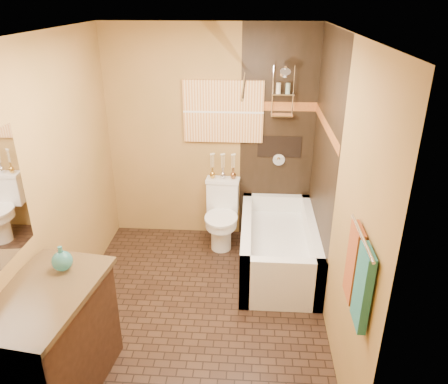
# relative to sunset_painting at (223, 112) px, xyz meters

# --- Properties ---
(floor) EXTENTS (3.00, 3.00, 0.00)m
(floor) POSITION_rel_sunset_painting_xyz_m (-0.15, -1.48, -1.55)
(floor) COLOR black
(floor) RESTS_ON ground
(wall_left) EXTENTS (0.02, 3.00, 2.50)m
(wall_left) POSITION_rel_sunset_painting_xyz_m (-1.35, -1.48, -0.30)
(wall_left) COLOR #A87841
(wall_left) RESTS_ON floor
(wall_right) EXTENTS (0.02, 3.00, 2.50)m
(wall_right) POSITION_rel_sunset_painting_xyz_m (1.05, -1.48, -0.30)
(wall_right) COLOR #A87841
(wall_right) RESTS_ON floor
(wall_back) EXTENTS (2.40, 0.02, 2.50)m
(wall_back) POSITION_rel_sunset_painting_xyz_m (-0.15, 0.02, -0.30)
(wall_back) COLOR #A87841
(wall_back) RESTS_ON floor
(wall_front) EXTENTS (2.40, 0.02, 2.50)m
(wall_front) POSITION_rel_sunset_painting_xyz_m (-0.15, -2.98, -0.30)
(wall_front) COLOR #A87841
(wall_front) RESTS_ON floor
(ceiling) EXTENTS (3.00, 3.00, 0.00)m
(ceiling) POSITION_rel_sunset_painting_xyz_m (-0.15, -1.48, 0.95)
(ceiling) COLOR silver
(ceiling) RESTS_ON wall_back
(alcove_tile_back) EXTENTS (0.85, 0.01, 2.50)m
(alcove_tile_back) POSITION_rel_sunset_painting_xyz_m (0.62, 0.01, -0.30)
(alcove_tile_back) COLOR black
(alcove_tile_back) RESTS_ON wall_back
(alcove_tile_right) EXTENTS (0.01, 1.50, 2.50)m
(alcove_tile_right) POSITION_rel_sunset_painting_xyz_m (1.03, -0.73, -0.30)
(alcove_tile_right) COLOR black
(alcove_tile_right) RESTS_ON wall_right
(mosaic_band_back) EXTENTS (0.85, 0.01, 0.10)m
(mosaic_band_back) POSITION_rel_sunset_painting_xyz_m (0.62, 0.00, 0.07)
(mosaic_band_back) COLOR #97421B
(mosaic_band_back) RESTS_ON alcove_tile_back
(mosaic_band_right) EXTENTS (0.01, 1.50, 0.10)m
(mosaic_band_right) POSITION_rel_sunset_painting_xyz_m (1.02, -0.73, 0.07)
(mosaic_band_right) COLOR #97421B
(mosaic_band_right) RESTS_ON alcove_tile_right
(alcove_niche) EXTENTS (0.50, 0.01, 0.25)m
(alcove_niche) POSITION_rel_sunset_painting_xyz_m (0.65, 0.01, -0.40)
(alcove_niche) COLOR black
(alcove_niche) RESTS_ON alcove_tile_back
(shower_fixtures) EXTENTS (0.24, 0.33, 1.16)m
(shower_fixtures) POSITION_rel_sunset_painting_xyz_m (0.65, -0.10, 0.12)
(shower_fixtures) COLOR silver
(shower_fixtures) RESTS_ON floor
(curtain_rod) EXTENTS (0.03, 1.55, 0.03)m
(curtain_rod) POSITION_rel_sunset_painting_xyz_m (0.25, -0.73, 0.47)
(curtain_rod) COLOR silver
(curtain_rod) RESTS_ON wall_back
(towel_bar) EXTENTS (0.02, 0.55, 0.02)m
(towel_bar) POSITION_rel_sunset_painting_xyz_m (1.00, -2.53, -0.10)
(towel_bar) COLOR silver
(towel_bar) RESTS_ON wall_right
(towel_teal) EXTENTS (0.05, 0.22, 0.52)m
(towel_teal) POSITION_rel_sunset_painting_xyz_m (1.01, -2.66, -0.37)
(towel_teal) COLOR #206A60
(towel_teal) RESTS_ON towel_bar
(towel_rust) EXTENTS (0.05, 0.22, 0.52)m
(towel_rust) POSITION_rel_sunset_painting_xyz_m (1.01, -2.40, -0.37)
(towel_rust) COLOR #973D1B
(towel_rust) RESTS_ON towel_bar
(sunset_painting) EXTENTS (0.90, 0.04, 0.70)m
(sunset_painting) POSITION_rel_sunset_painting_xyz_m (0.00, 0.00, 0.00)
(sunset_painting) COLOR #C8702F
(sunset_painting) RESTS_ON wall_back
(bathtub) EXTENTS (0.80, 1.50, 0.55)m
(bathtub) POSITION_rel_sunset_painting_xyz_m (0.65, -0.73, -1.33)
(bathtub) COLOR white
(bathtub) RESTS_ON floor
(toilet) EXTENTS (0.40, 0.59, 0.77)m
(toilet) POSITION_rel_sunset_painting_xyz_m (-0.00, -0.26, -1.16)
(toilet) COLOR white
(toilet) RESTS_ON floor
(vanity) EXTENTS (0.76, 1.10, 0.90)m
(vanity) POSITION_rel_sunset_painting_xyz_m (-1.08, -2.48, -1.10)
(vanity) COLOR black
(vanity) RESTS_ON floor
(teal_bottle) EXTENTS (0.17, 0.17, 0.24)m
(teal_bottle) POSITION_rel_sunset_painting_xyz_m (-1.03, -2.21, -0.55)
(teal_bottle) COLOR teal
(teal_bottle) RESTS_ON vanity
(bud_vases) EXTENTS (0.31, 0.06, 0.30)m
(bud_vases) POSITION_rel_sunset_painting_xyz_m (-0.00, -0.09, -0.61)
(bud_vases) COLOR gold
(bud_vases) RESTS_ON toilet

